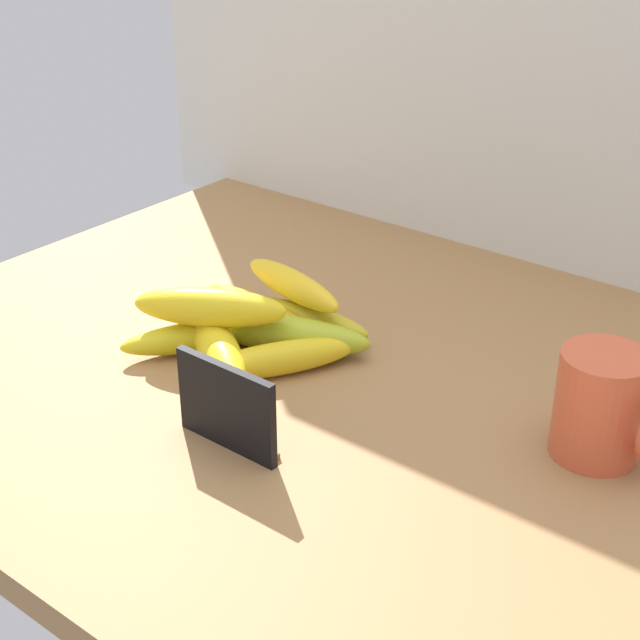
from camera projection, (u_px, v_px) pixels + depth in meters
The scene contains 12 objects.
counter_top at pixel (368, 402), 94.37cm from camera, with size 110.00×76.00×3.00cm, color #A07445.
back_wall at pixel (578, 3), 106.05cm from camera, with size 130.00×2.00×70.00cm, color silver.
chalkboard_sign at pixel (227, 409), 83.39cm from camera, with size 11.00×1.80×8.40cm.
coffee_mug at pixel (603, 406), 81.79cm from camera, with size 9.27×7.77×9.96cm.
banana_0 at pixel (212, 334), 100.33cm from camera, with size 19.44×3.45×3.45cm, color yellow.
banana_1 at pixel (260, 313), 104.48cm from camera, with size 17.80×3.64×3.64cm, color gold.
banana_2 at pixel (283, 334), 99.79cm from camera, with size 18.84×4.00×4.00cm, color #ABBA25.
banana_3 at pixel (278, 359), 95.62cm from camera, with size 16.77×3.43×3.43cm, color yellow.
banana_4 at pixel (298, 318), 103.39cm from camera, with size 17.08×3.53×3.53cm, color gold.
banana_5 at pixel (218, 350), 96.51cm from camera, with size 15.95×4.16×4.16cm, color yellow.
banana_6 at pixel (210, 307), 97.47cm from camera, with size 16.09×4.14×4.14cm, color yellow.
banana_7 at pixel (293, 285), 103.13cm from camera, with size 15.27×3.24×3.24cm, color yellow.
Camera 1 is at (45.60, -65.74, 52.43)cm, focal length 53.10 mm.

